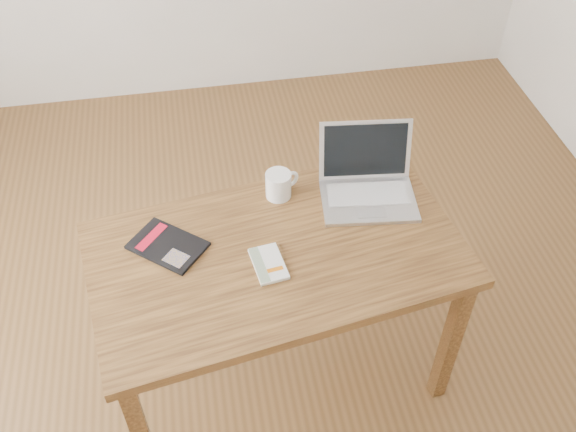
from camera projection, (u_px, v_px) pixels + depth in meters
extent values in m
plane|color=brown|center=(256.00, 335.00, 2.85)|extent=(4.00, 4.00, 0.00)
cube|color=brown|center=(277.00, 255.00, 2.21)|extent=(1.37, 0.92, 0.04)
cube|color=brown|center=(451.00, 341.00, 2.40)|extent=(0.06, 0.06, 0.71)
cube|color=brown|center=(115.00, 299.00, 2.54)|extent=(0.06, 0.06, 0.71)
cube|color=brown|center=(381.00, 229.00, 2.81)|extent=(0.06, 0.06, 0.71)
cube|color=silver|center=(269.00, 264.00, 2.14)|extent=(0.12, 0.18, 0.01)
cube|color=white|center=(269.00, 264.00, 2.14)|extent=(0.12, 0.17, 0.01)
cube|color=gray|center=(259.00, 265.00, 2.13)|extent=(0.05, 0.16, 0.00)
cube|color=orange|center=(275.00, 269.00, 2.12)|extent=(0.06, 0.02, 0.00)
cube|color=black|center=(168.00, 245.00, 2.20)|extent=(0.29, 0.29, 0.01)
cube|color=#B40C23|center=(151.00, 237.00, 2.22)|extent=(0.12, 0.13, 0.00)
cube|color=gray|center=(176.00, 258.00, 2.15)|extent=(0.10, 0.10, 0.00)
cube|color=silver|center=(369.00, 201.00, 2.36)|extent=(0.37, 0.28, 0.02)
cube|color=silver|center=(368.00, 194.00, 2.37)|extent=(0.31, 0.16, 0.00)
cube|color=#BCBCC1|center=(372.00, 213.00, 2.30)|extent=(0.11, 0.06, 0.00)
cube|color=silver|center=(365.00, 150.00, 2.38)|extent=(0.35, 0.11, 0.22)
cube|color=black|center=(365.00, 150.00, 2.38)|extent=(0.31, 0.09, 0.19)
cylinder|color=white|center=(278.00, 185.00, 2.35)|extent=(0.10, 0.10, 0.10)
cylinder|color=black|center=(278.00, 175.00, 2.32)|extent=(0.08, 0.08, 0.01)
torus|color=white|center=(290.00, 179.00, 2.38)|extent=(0.07, 0.04, 0.07)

